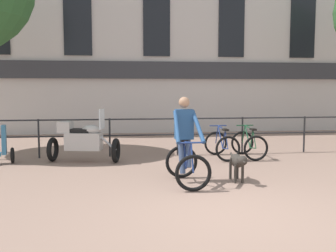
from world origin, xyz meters
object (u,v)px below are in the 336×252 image
Objects in this scene: parked_motorcycle at (83,140)px; parked_bicycle_near_lamp at (222,145)px; parked_bicycle_mid_left at (249,144)px; dog at (238,162)px; cyclist_with_bike at (186,145)px.

parked_motorcycle is 1.63× the size of parked_bicycle_near_lamp.
parked_motorcycle is 3.62m from parked_bicycle_near_lamp.
parked_motorcycle is 1.66× the size of parked_bicycle_mid_left.
parked_motorcycle reaches higher than parked_bicycle_near_lamp.
dog is at bearing 78.94° from parked_bicycle_near_lamp.
parked_motorcycle is at bearing 141.93° from dog.
parked_bicycle_near_lamp is 1.02× the size of parked_bicycle_mid_left.
cyclist_with_bike reaches higher than parked_bicycle_mid_left.
cyclist_with_bike reaches higher than parked_motorcycle.
parked_bicycle_near_lamp is at bearing -0.64° from parked_bicycle_mid_left.
parked_bicycle_mid_left is (4.38, 0.06, -0.20)m from parked_motorcycle.
dog is at bearing -6.35° from cyclist_with_bike.
parked_bicycle_near_lamp is at bearing 81.94° from dog.
dog is (1.04, -0.09, -0.35)m from cyclist_with_bike.
dog is 0.83× the size of parked_bicycle_near_lamp.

